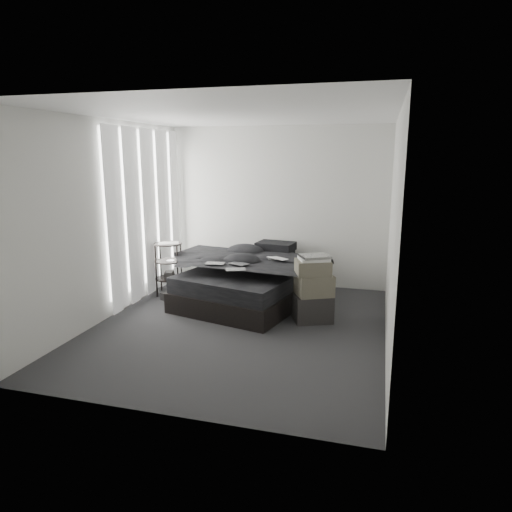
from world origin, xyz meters
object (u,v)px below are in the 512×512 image
(laptop, at_px, (275,254))
(side_stand, at_px, (169,269))
(bed, at_px, (250,292))
(box_lower, at_px, (312,308))

(laptop, height_order, side_stand, side_stand)
(bed, height_order, box_lower, box_lower)
(side_stand, xyz_separation_m, box_lower, (2.35, -0.60, -0.22))
(laptop, bearing_deg, box_lower, -7.38)
(laptop, bearing_deg, bed, -154.50)
(bed, xyz_separation_m, box_lower, (1.01, -0.56, 0.04))
(box_lower, bearing_deg, bed, 151.09)
(side_stand, relative_size, box_lower, 1.66)
(box_lower, bearing_deg, laptop, 140.72)
(bed, relative_size, laptop, 6.24)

